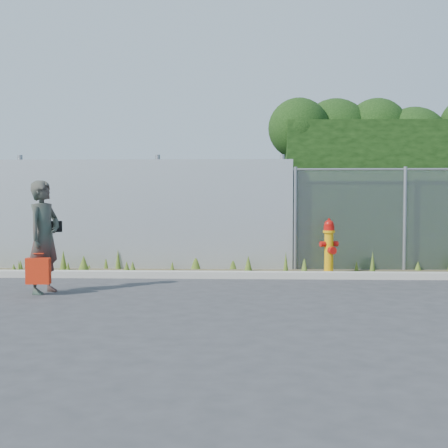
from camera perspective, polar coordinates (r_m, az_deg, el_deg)
ground at (r=9.50m, az=1.50°, el=-6.48°), size 80.00×80.00×0.00m
curb at (r=11.27m, az=1.61°, el=-4.67°), size 16.00×0.22×0.12m
weed_strip at (r=11.92m, az=2.70°, el=-3.99°), size 16.00×1.31×0.54m
corrugated_fence at (r=12.83m, az=-12.99°, el=0.86°), size 8.50×0.21×2.30m
hedge at (r=14.06m, az=19.63°, el=4.32°), size 7.66×1.88×3.57m
fire_hydrant at (r=11.88m, az=9.57°, el=-2.12°), size 0.35×0.32×1.06m
woman at (r=9.95m, az=-16.13°, el=-1.14°), size 0.61×0.74×1.73m
red_tote_bag at (r=9.76m, az=-16.62°, el=-4.13°), size 0.35×0.13×0.47m
black_shoulder_bag at (r=10.16m, az=-15.24°, el=-0.22°), size 0.23×0.10×0.17m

